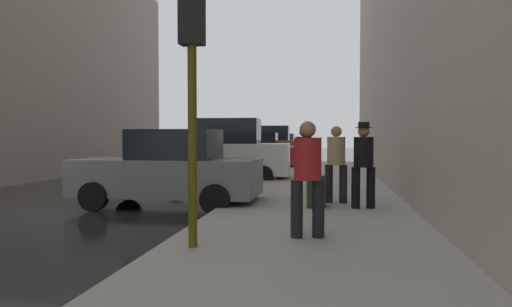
{
  "coord_description": "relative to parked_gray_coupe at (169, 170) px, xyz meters",
  "views": [
    {
      "loc": [
        6.32,
        -9.27,
        1.65
      ],
      "look_at": [
        4.41,
        3.59,
        1.18
      ],
      "focal_mm": 35.0,
      "sensor_mm": 36.0,
      "label": 1
    }
  ],
  "objects": [
    {
      "name": "parked_white_van",
      "position": [
        -0.0,
        6.33,
        0.18
      ],
      "size": [
        4.66,
        2.19,
        2.25
      ],
      "color": "silver",
      "rests_on": "ground_plane"
    },
    {
      "name": "fire_hydrant",
      "position": [
        1.8,
        5.66,
        -0.35
      ],
      "size": [
        0.42,
        0.22,
        0.7
      ],
      "color": "red",
      "rests_on": "sidewalk"
    },
    {
      "name": "pedestrian_in_tan_coat",
      "position": [
        3.81,
        0.12,
        0.26
      ],
      "size": [
        0.52,
        0.46,
        1.71
      ],
      "color": "black",
      "rests_on": "sidewalk"
    },
    {
      "name": "parked_gray_coupe",
      "position": [
        0.0,
        0.0,
        0.0
      ],
      "size": [
        4.23,
        2.12,
        1.79
      ],
      "color": "slate",
      "rests_on": "ground_plane"
    },
    {
      "name": "parked_bronze_suv",
      "position": [
        -0.0,
        19.4,
        0.18
      ],
      "size": [
        4.63,
        2.13,
        2.25
      ],
      "color": "brown",
      "rests_on": "ground_plane"
    },
    {
      "name": "rolling_suitcase",
      "position": [
        3.4,
        -0.59,
        -0.36
      ],
      "size": [
        0.39,
        0.58,
        1.04
      ],
      "color": "black",
      "rests_on": "sidewalk"
    },
    {
      "name": "pedestrian_in_red_jacket",
      "position": [
        3.35,
        -3.77,
        0.26
      ],
      "size": [
        0.53,
        0.47,
        1.71
      ],
      "color": "black",
      "rests_on": "sidewalk"
    },
    {
      "name": "pedestrian_in_jeans",
      "position": [
        3.01,
        1.75,
        0.26
      ],
      "size": [
        0.53,
        0.48,
        1.71
      ],
      "color": "#728CB2",
      "rests_on": "sidewalk"
    },
    {
      "name": "traffic_light",
      "position": [
        1.85,
        -4.62,
        1.91
      ],
      "size": [
        0.32,
        0.32,
        3.6
      ],
      "color": "#514C0F",
      "rests_on": "sidewalk"
    },
    {
      "name": "ground_plane",
      "position": [
        -2.65,
        -1.82,
        -0.85
      ],
      "size": [
        120.0,
        120.0,
        0.0
      ],
      "primitive_type": "plane",
      "color": "black"
    },
    {
      "name": "sidewalk",
      "position": [
        3.35,
        -1.82,
        -0.77
      ],
      "size": [
        4.0,
        40.0,
        0.15
      ],
      "primitive_type": "cube",
      "color": "gray",
      "rests_on": "ground_plane"
    },
    {
      "name": "pedestrian_with_fedora",
      "position": [
        4.36,
        -0.65,
        0.29
      ],
      "size": [
        0.53,
        0.49,
        1.78
      ],
      "color": "black",
      "rests_on": "sidewalk"
    },
    {
      "name": "parked_silver_sedan",
      "position": [
        0.0,
        25.14,
        0.0
      ],
      "size": [
        4.22,
        2.1,
        1.79
      ],
      "color": "#B7BABF",
      "rests_on": "ground_plane"
    },
    {
      "name": "parked_red_hatchback",
      "position": [
        -0.0,
        13.18,
        0.0
      ],
      "size": [
        4.24,
        2.13,
        1.79
      ],
      "color": "#B2191E",
      "rests_on": "ground_plane"
    }
  ]
}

